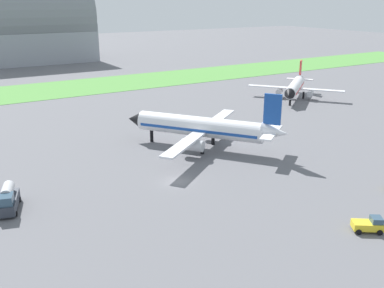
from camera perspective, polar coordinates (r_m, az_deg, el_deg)
ground_plane at (r=68.84m, az=-1.96°, el=-4.91°), size 600.00×600.00×0.00m
grass_taxiway_strip at (r=144.66m, az=-18.47°, el=6.68°), size 360.00×28.00×0.08m
airplane_midfield_jet at (r=82.45m, az=1.42°, el=2.20°), size 27.83×28.16×11.66m
airplane_parked_jet_far at (r=128.53m, az=13.34°, el=7.30°), size 22.74×22.30×9.58m
pushback_tug_midfield at (r=58.71m, az=22.15°, el=-9.74°), size 3.99×3.52×1.95m
fuel_truck_by_runway at (r=64.31m, az=-23.01°, el=-6.69°), size 4.11×6.91×3.29m
hangar_distant at (r=211.20m, az=-21.26°, el=14.24°), size 58.17×31.29×35.43m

